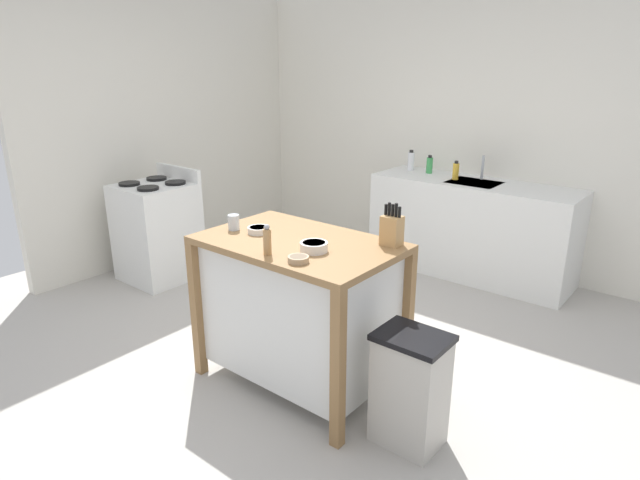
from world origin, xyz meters
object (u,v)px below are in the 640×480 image
(kitchen_island, at_px, (299,305))
(pepper_grinder, at_px, (267,240))
(bowl_stoneware_deep, at_px, (298,259))
(bottle_spray_cleaner, at_px, (430,165))
(bowl_ceramic_wide, at_px, (259,230))
(trash_bin, at_px, (410,389))
(bowl_ceramic_small, at_px, (314,246))
(sink_faucet, at_px, (483,167))
(drinking_cup, at_px, (234,222))
(stove, at_px, (158,231))
(bottle_hand_soap, at_px, (411,161))
(bottle_dish_soap, at_px, (456,171))
(knife_block, at_px, (392,229))

(kitchen_island, distance_m, pepper_grinder, 0.57)
(bowl_stoneware_deep, bearing_deg, bottle_spray_cleaner, 104.25)
(bowl_ceramic_wide, bearing_deg, trash_bin, -1.91)
(bowl_ceramic_small, xyz_separation_m, pepper_grinder, (-0.16, -0.20, 0.05))
(bowl_stoneware_deep, bearing_deg, sink_faucet, 93.67)
(drinking_cup, xyz_separation_m, pepper_grinder, (0.47, -0.19, 0.03))
(pepper_grinder, relative_size, trash_bin, 0.27)
(kitchen_island, distance_m, bowl_ceramic_wide, 0.52)
(bowl_stoneware_deep, distance_m, pepper_grinder, 0.22)
(bottle_spray_cleaner, xyz_separation_m, stove, (-1.66, -1.98, -0.51))
(bowl_ceramic_small, height_order, bottle_hand_soap, bottle_hand_soap)
(pepper_grinder, relative_size, bottle_dish_soap, 0.99)
(kitchen_island, bearing_deg, bowl_stoneware_deep, -48.73)
(bowl_ceramic_wide, xyz_separation_m, stove, (-1.83, 0.51, -0.50))
(knife_block, bearing_deg, bowl_ceramic_small, -127.58)
(pepper_grinder, relative_size, bottle_spray_cleaner, 0.97)
(bottle_dish_soap, relative_size, stove, 0.17)
(sink_faucet, height_order, bottle_hand_soap, sink_faucet)
(bowl_ceramic_wide, bearing_deg, bowl_stoneware_deep, -23.30)
(kitchen_island, relative_size, bottle_hand_soap, 5.80)
(bowl_ceramic_small, distance_m, sink_faucet, 2.58)
(knife_block, distance_m, sink_faucet, 2.26)
(bowl_stoneware_deep, xyz_separation_m, drinking_cup, (-0.68, 0.17, 0.03))
(drinking_cup, height_order, stove, drinking_cup)
(knife_block, distance_m, bowl_ceramic_small, 0.45)
(trash_bin, distance_m, sink_faucet, 2.77)
(drinking_cup, relative_size, sink_faucet, 0.43)
(trash_bin, bearing_deg, bottle_spray_cleaner, 116.85)
(bowl_stoneware_deep, distance_m, bowl_ceramic_small, 0.18)
(pepper_grinder, height_order, trash_bin, pepper_grinder)
(pepper_grinder, height_order, bottle_spray_cleaner, pepper_grinder)
(bowl_stoneware_deep, distance_m, trash_bin, 0.88)
(drinking_cup, xyz_separation_m, bottle_dish_soap, (0.31, 2.43, -0.02))
(bowl_ceramic_small, relative_size, bowl_ceramic_wide, 1.15)
(kitchen_island, distance_m, bottle_dish_soap, 2.38)
(bowl_ceramic_wide, xyz_separation_m, sink_faucet, (0.34, 2.54, 0.04))
(sink_faucet, bearing_deg, trash_bin, -73.40)
(trash_bin, height_order, bottle_dish_soap, bottle_dish_soap)
(bowl_ceramic_small, relative_size, bottle_hand_soap, 0.76)
(knife_block, bearing_deg, pepper_grinder, -128.36)
(trash_bin, bearing_deg, knife_block, 135.84)
(pepper_grinder, bearing_deg, bottle_dish_soap, 93.45)
(trash_bin, xyz_separation_m, bottle_dish_soap, (-0.95, 2.42, 0.64))
(stove, bearing_deg, drinking_cup, -18.45)
(bowl_stoneware_deep, relative_size, drinking_cup, 1.17)
(bowl_ceramic_small, bearing_deg, knife_block, 52.42)
(bottle_hand_soap, bearing_deg, trash_bin, -59.58)
(drinking_cup, distance_m, stove, 1.83)
(bottle_hand_soap, bearing_deg, bottle_spray_cleaner, -4.46)
(bottle_spray_cleaner, bearing_deg, stove, -129.88)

